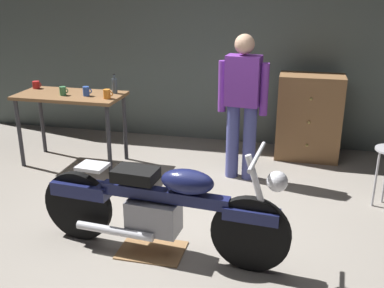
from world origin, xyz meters
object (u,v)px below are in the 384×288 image
Objects in this scene: mug_orange_travel at (107,94)px; bottle at (115,85)px; mug_blue_enamel at (86,91)px; mug_green_speckled at (63,91)px; wooden_dresser at (309,117)px; motorcycle at (161,206)px; mug_red_diner at (36,85)px; person_standing at (242,101)px.

bottle is (-0.02, 0.27, 0.04)m from mug_orange_travel.
mug_green_speckled is at bearing -173.02° from mug_blue_enamel.
wooden_dresser is at bearing 16.53° from bottle.
motorcycle is 18.01× the size of mug_red_diner.
bottle reaches higher than mug_green_speckled.
mug_orange_travel is at bearing -3.10° from mug_green_speckled.
mug_orange_travel reaches higher than mug_green_speckled.
person_standing is at bearing 4.92° from mug_orange_travel.
bottle is (0.57, 0.24, 0.04)m from mug_green_speckled.
mug_orange_travel is 1.05× the size of mug_blue_enamel.
mug_red_diner is (-2.67, 0.15, 0.02)m from person_standing.
mug_red_diner is 0.58m from mug_green_speckled.
wooden_dresser reaches higher than motorcycle.
motorcycle is 2.27m from mug_blue_enamel.
mug_green_speckled is (0.52, -0.26, 0.01)m from mug_red_diner.
mug_green_speckled is 0.59m from mug_orange_travel.
mug_green_speckled is at bearing -156.89° from bottle.
motorcycle is 19.51× the size of mug_green_speckled.
mug_blue_enamel reaches higher than mug_green_speckled.
bottle is at bearing 23.11° from mug_green_speckled.
bottle is at bearing 93.71° from mug_orange_travel.
motorcycle is 2.85m from wooden_dresser.
mug_red_diner is 1.07× the size of mug_blue_enamel.
wooden_dresser is (0.76, 0.84, -0.38)m from person_standing.
wooden_dresser is at bearing 18.98° from mug_blue_enamel.
mug_red_diner is at bearing -168.77° from wooden_dresser.
mug_red_diner is at bearing 153.47° from mug_green_speckled.
wooden_dresser reaches higher than mug_green_speckled.
person_standing is at bearing -4.97° from bottle.
mug_green_speckled is 0.62m from bottle.
wooden_dresser reaches higher than mug_red_diner.
motorcycle is at bearing -49.51° from mug_blue_enamel.
mug_orange_travel is 0.30m from mug_blue_enamel.
mug_red_diner is at bearing 3.12° from person_standing.
person_standing is 1.58m from mug_orange_travel.
mug_blue_enamel reaches higher than mug_red_diner.
person_standing is at bearing -3.30° from mug_red_diner.
wooden_dresser is 9.69× the size of mug_blue_enamel.
motorcycle is 2.28m from bottle.
mug_orange_travel reaches higher than motorcycle.
mug_blue_enamel reaches higher than motorcycle.
mug_green_speckled is (-2.16, -0.10, 0.03)m from person_standing.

